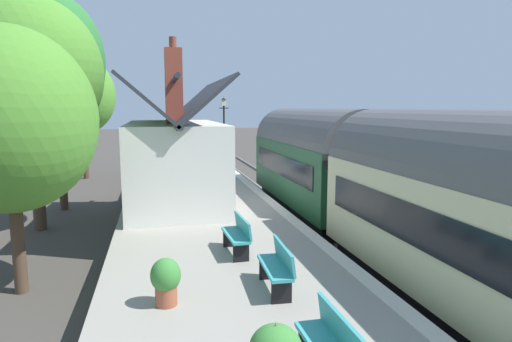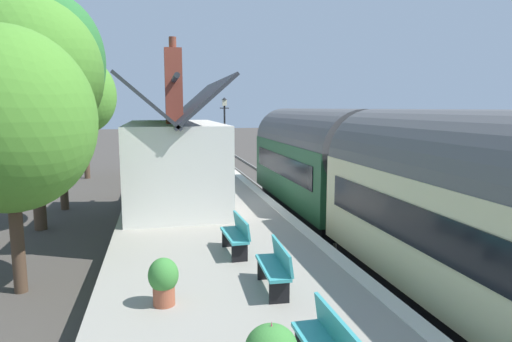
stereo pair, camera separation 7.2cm
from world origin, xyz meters
name	(u,v)px [view 1 (the left image)]	position (x,y,z in m)	size (l,w,h in m)	color
ground_plane	(301,225)	(0.00, 0.00, 0.00)	(160.00, 160.00, 0.00)	#423D38
platform	(202,218)	(0.00, 3.70, 0.48)	(32.00, 5.41, 0.95)	gray
platform_edge_coping	(270,201)	(0.00, 1.18, 0.96)	(32.00, 0.36, 0.02)	beige
rail_near	(341,220)	(0.00, -1.62, 0.07)	(52.00, 0.08, 0.14)	gray
rail_far	(305,223)	(0.00, -0.18, 0.07)	(52.00, 0.08, 0.14)	gray
train	(459,212)	(-7.55, -0.90, 2.22)	(26.18, 2.73, 4.32)	black
station_building	(175,159)	(0.74, 4.57, 2.54)	(7.65, 3.45, 5.68)	white
bench_mid_platform	(238,234)	(-5.50, 3.40, 1.43)	(1.42, 0.50, 0.88)	teal
bench_near_building	(278,266)	(-7.73, 3.05, 1.43)	(1.42, 0.49, 0.88)	teal
bench_by_lamp	(201,167)	(6.40, 3.09, 1.43)	(1.41, 0.48, 0.88)	teal
planter_corner_building	(181,157)	(10.69, 3.81, 1.49)	(0.69, 0.69, 1.01)	black
planter_bench_left	(149,169)	(6.66, 5.61, 1.39)	(0.51, 0.51, 0.90)	gray
planter_by_door	(166,280)	(-7.91, 5.11, 1.41)	(0.52, 0.52, 0.84)	#9E5138
lamp_post_platform	(224,120)	(8.81, 1.53, 3.70)	(0.32, 0.50, 3.97)	black
tree_behind_building	(82,95)	(13.44, 9.51, 5.10)	(4.39, 3.94, 7.44)	#4C3828
tree_far_right	(30,73)	(1.43, 9.36, 5.52)	(4.66, 4.87, 8.16)	#4C3828
tree_mid_background	(55,62)	(4.65, 9.16, 6.24)	(4.29, 3.95, 8.96)	#4C3828
tree_distant	(9,121)	(-4.38, 8.43, 4.07)	(3.84, 3.87, 6.19)	#4C3828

